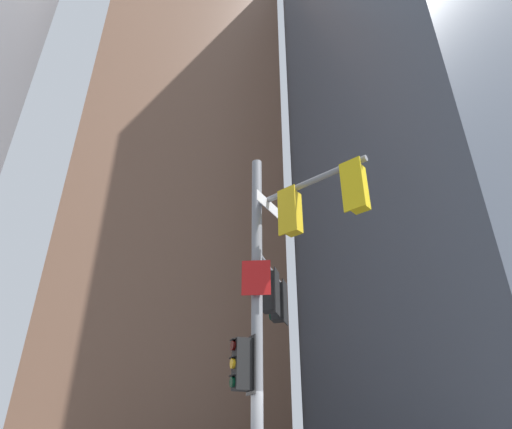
{
  "coord_description": "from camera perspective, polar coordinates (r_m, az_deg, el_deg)",
  "views": [
    {
      "loc": [
        -3.58,
        -8.42,
        1.6
      ],
      "look_at": [
        -0.13,
        -0.26,
        6.35
      ],
      "focal_mm": 30.01,
      "sensor_mm": 36.0,
      "label": 1
    }
  ],
  "objects": [
    {
      "name": "building_mid_block",
      "position": [
        38.67,
        -11.37,
        5.74
      ],
      "size": [
        14.8,
        14.8,
        45.62
      ],
      "primitive_type": "cube",
      "color": "brown",
      "rests_on": "ground"
    },
    {
      "name": "signal_pole_assembly",
      "position": [
        9.69,
        2.6,
        -9.87
      ],
      "size": [
        2.17,
        4.56,
        8.04
      ],
      "color": "gray",
      "rests_on": "ground"
    },
    {
      "name": "building_tower_right",
      "position": [
        34.94,
        22.19,
        12.4
      ],
      "size": [
        15.39,
        15.39,
        46.26
      ],
      "primitive_type": "cube",
      "color": "#4C5460",
      "rests_on": "ground"
    }
  ]
}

